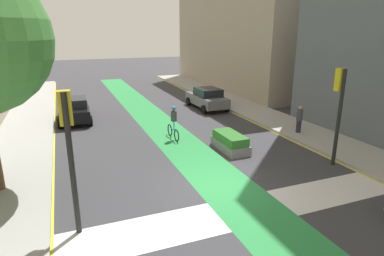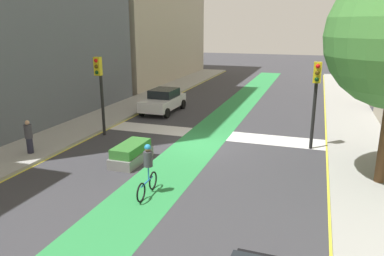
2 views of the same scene
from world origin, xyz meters
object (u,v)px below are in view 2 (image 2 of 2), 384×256
(traffic_signal_near_left, at_px, (316,89))
(pedestrian_sidewalk_right_a, at_px, (29,137))
(car_white_right_near, at_px, (163,100))
(cyclist_in_lane, at_px, (148,169))
(traffic_signal_near_right, at_px, (100,81))
(median_planter, at_px, (131,154))

(traffic_signal_near_left, distance_m, pedestrian_sidewalk_right_a, 13.37)
(traffic_signal_near_left, relative_size, pedestrian_sidewalk_right_a, 2.73)
(car_white_right_near, relative_size, cyclist_in_lane, 2.28)
(traffic_signal_near_right, height_order, median_planter, traffic_signal_near_right)
(traffic_signal_near_left, distance_m, median_planter, 8.97)
(cyclist_in_lane, bearing_deg, pedestrian_sidewalk_right_a, -15.66)
(median_planter, bearing_deg, cyclist_in_lane, 127.74)
(median_planter, bearing_deg, traffic_signal_near_left, -149.62)
(car_white_right_near, bearing_deg, cyclist_in_lane, 110.40)
(traffic_signal_near_right, xyz_separation_m, traffic_signal_near_left, (-10.80, -1.14, -0.02))
(traffic_signal_near_right, distance_m, traffic_signal_near_left, 10.86)
(cyclist_in_lane, xyz_separation_m, median_planter, (2.06, -2.66, -0.57))
(traffic_signal_near_right, bearing_deg, cyclist_in_lane, 132.85)
(cyclist_in_lane, height_order, pedestrian_sidewalk_right_a, cyclist_in_lane)
(cyclist_in_lane, distance_m, median_planter, 3.41)
(traffic_signal_near_right, bearing_deg, pedestrian_sidewalk_right_a, 70.68)
(car_white_right_near, bearing_deg, pedestrian_sidewalk_right_a, 77.12)
(car_white_right_near, height_order, median_planter, car_white_right_near)
(cyclist_in_lane, relative_size, median_planter, 0.79)
(traffic_signal_near_right, bearing_deg, car_white_right_near, -98.61)
(cyclist_in_lane, bearing_deg, traffic_signal_near_right, -47.15)
(pedestrian_sidewalk_right_a, distance_m, median_planter, 4.86)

